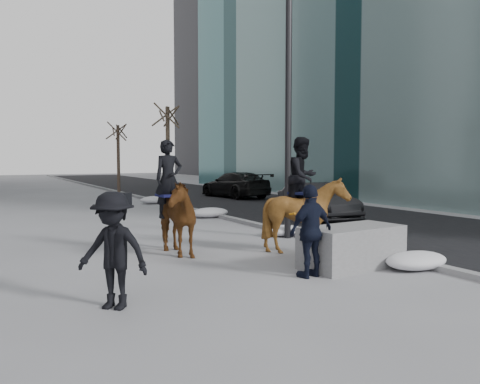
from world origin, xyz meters
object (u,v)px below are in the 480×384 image
planter (352,247)px  mounted_left (171,212)px  car_near (317,201)px  mounted_right (305,207)px

planter → mounted_left: mounted_left is taller
planter → car_near: size_ratio=0.53×
car_near → mounted_right: (-4.05, -4.93, 0.43)m
car_near → mounted_right: mounted_right is taller
mounted_right → planter: bearing=-92.9°
planter → car_near: 7.87m
planter → mounted_left: size_ratio=0.80×
car_near → planter: bearing=-113.2°
planter → mounted_left: (-2.78, 3.06, 0.57)m
planter → mounted_left: bearing=132.3°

